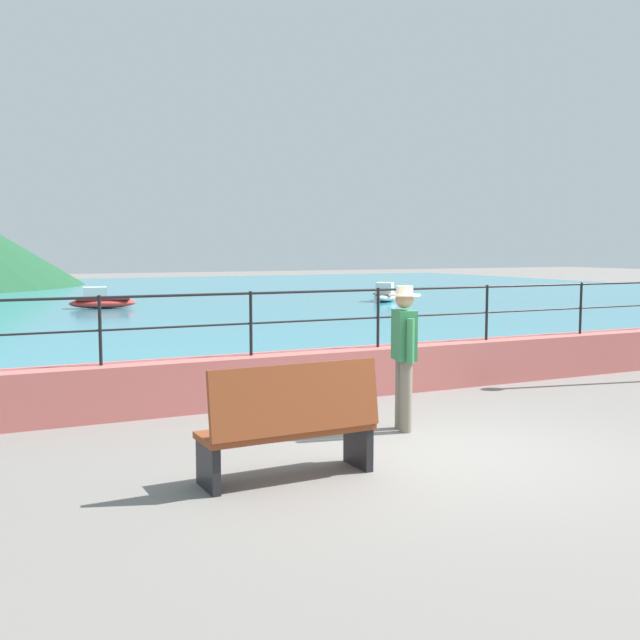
{
  "coord_description": "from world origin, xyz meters",
  "views": [
    {
      "loc": [
        -4.63,
        -6.52,
        2.2
      ],
      "look_at": [
        0.29,
        3.7,
        1.1
      ],
      "focal_mm": 41.85,
      "sensor_mm": 36.0,
      "label": 1
    }
  ],
  "objects_px": {
    "person_walking": "(404,350)",
    "boat_4": "(101,301)",
    "boat_1": "(385,295)",
    "bench_main": "(291,422)"
  },
  "relations": [
    {
      "from": "person_walking",
      "to": "boat_4",
      "type": "xyz_separation_m",
      "value": [
        -0.31,
        19.66,
        -0.65
      ]
    },
    {
      "from": "bench_main",
      "to": "boat_4",
      "type": "distance_m",
      "value": 20.94
    },
    {
      "from": "bench_main",
      "to": "boat_1",
      "type": "bearing_deg",
      "value": 57.13
    },
    {
      "from": "boat_1",
      "to": "boat_4",
      "type": "xyz_separation_m",
      "value": [
        -10.97,
        1.27,
        0.0
      ]
    },
    {
      "from": "bench_main",
      "to": "boat_4",
      "type": "xyz_separation_m",
      "value": [
        1.69,
        20.87,
        -0.23
      ]
    },
    {
      "from": "boat_4",
      "to": "person_walking",
      "type": "bearing_deg",
      "value": -89.1
    },
    {
      "from": "bench_main",
      "to": "person_walking",
      "type": "height_order",
      "value": "person_walking"
    },
    {
      "from": "bench_main",
      "to": "boat_1",
      "type": "relative_size",
      "value": 0.73
    },
    {
      "from": "person_walking",
      "to": "boat_4",
      "type": "relative_size",
      "value": 0.73
    },
    {
      "from": "person_walking",
      "to": "boat_1",
      "type": "xyz_separation_m",
      "value": [
        10.66,
        18.39,
        -0.65
      ]
    }
  ]
}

